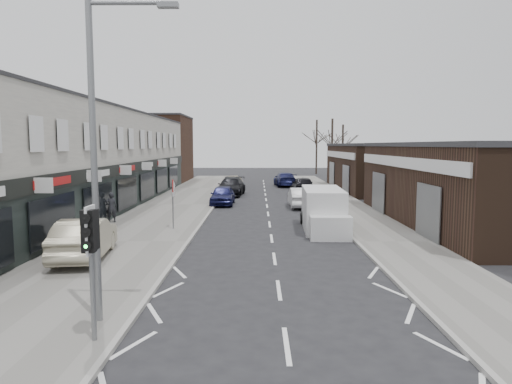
{
  "coord_description": "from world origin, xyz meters",
  "views": [
    {
      "loc": [
        -0.65,
        -12.01,
        4.56
      ],
      "look_at": [
        -0.75,
        7.02,
        2.6
      ],
      "focal_mm": 32.0,
      "sensor_mm": 36.0,
      "label": 1
    }
  ],
  "objects_px": {
    "parked_car_right_c": "(285,179)",
    "white_van": "(323,211)",
    "sedan_on_pavement": "(85,238)",
    "street_lamp": "(100,143)",
    "pedestrian": "(111,207)",
    "warning_sign": "(173,190)",
    "parked_car_left_c": "(233,181)",
    "traffic_light": "(91,242)",
    "parked_car_left_b": "(231,187)",
    "parked_car_left_a": "(223,195)",
    "parked_car_right_a": "(300,197)",
    "parked_car_right_b": "(303,185)"
  },
  "relations": [
    {
      "from": "traffic_light",
      "to": "street_lamp",
      "type": "bearing_deg",
      "value": 95.88
    },
    {
      "from": "warning_sign",
      "to": "parked_car_left_a",
      "type": "height_order",
      "value": "warning_sign"
    },
    {
      "from": "parked_car_right_a",
      "to": "parked_car_right_b",
      "type": "bearing_deg",
      "value": -96.89
    },
    {
      "from": "warning_sign",
      "to": "parked_car_left_a",
      "type": "relative_size",
      "value": 0.63
    },
    {
      "from": "pedestrian",
      "to": "parked_car_left_c",
      "type": "bearing_deg",
      "value": -122.87
    },
    {
      "from": "sedan_on_pavement",
      "to": "parked_car_right_c",
      "type": "height_order",
      "value": "sedan_on_pavement"
    },
    {
      "from": "street_lamp",
      "to": "white_van",
      "type": "height_order",
      "value": "street_lamp"
    },
    {
      "from": "street_lamp",
      "to": "pedestrian",
      "type": "xyz_separation_m",
      "value": [
        -4.61,
        14.78,
        -3.63
      ]
    },
    {
      "from": "parked_car_left_c",
      "to": "white_van",
      "type": "bearing_deg",
      "value": -80.99
    },
    {
      "from": "parked_car_right_a",
      "to": "parked_car_right_b",
      "type": "height_order",
      "value": "parked_car_right_b"
    },
    {
      "from": "parked_car_right_a",
      "to": "traffic_light",
      "type": "bearing_deg",
      "value": 73.42
    },
    {
      "from": "parked_car_right_c",
      "to": "pedestrian",
      "type": "bearing_deg",
      "value": 61.08
    },
    {
      "from": "parked_car_left_b",
      "to": "parked_car_right_c",
      "type": "xyz_separation_m",
      "value": [
        5.46,
        9.3,
        -0.03
      ]
    },
    {
      "from": "sedan_on_pavement",
      "to": "pedestrian",
      "type": "xyz_separation_m",
      "value": [
        -1.64,
        8.35,
        0.08
      ]
    },
    {
      "from": "pedestrian",
      "to": "parked_car_right_c",
      "type": "height_order",
      "value": "pedestrian"
    },
    {
      "from": "parked_car_left_a",
      "to": "parked_car_right_c",
      "type": "relative_size",
      "value": 0.81
    },
    {
      "from": "warning_sign",
      "to": "white_van",
      "type": "relative_size",
      "value": 0.46
    },
    {
      "from": "parked_car_left_c",
      "to": "street_lamp",
      "type": "bearing_deg",
      "value": -96.36
    },
    {
      "from": "warning_sign",
      "to": "white_van",
      "type": "height_order",
      "value": "warning_sign"
    },
    {
      "from": "traffic_light",
      "to": "sedan_on_pavement",
      "type": "distance_m",
      "value": 8.38
    },
    {
      "from": "parked_car_left_a",
      "to": "parked_car_right_a",
      "type": "height_order",
      "value": "parked_car_left_a"
    },
    {
      "from": "street_lamp",
      "to": "parked_car_left_b",
      "type": "relative_size",
      "value": 1.46
    },
    {
      "from": "white_van",
      "to": "parked_car_left_b",
      "type": "height_order",
      "value": "white_van"
    },
    {
      "from": "warning_sign",
      "to": "white_van",
      "type": "distance_m",
      "value": 8.07
    },
    {
      "from": "white_van",
      "to": "parked_car_right_b",
      "type": "xyz_separation_m",
      "value": [
        0.67,
        18.22,
        -0.24
      ]
    },
    {
      "from": "parked_car_left_c",
      "to": "parked_car_right_c",
      "type": "height_order",
      "value": "parked_car_right_c"
    },
    {
      "from": "warning_sign",
      "to": "parked_car_left_b",
      "type": "relative_size",
      "value": 0.49
    },
    {
      "from": "sedan_on_pavement",
      "to": "street_lamp",
      "type": "bearing_deg",
      "value": 107.19
    },
    {
      "from": "white_van",
      "to": "sedan_on_pavement",
      "type": "xyz_separation_m",
      "value": [
        -10.33,
        -6.6,
        -0.14
      ]
    },
    {
      "from": "parked_car_right_c",
      "to": "white_van",
      "type": "bearing_deg",
      "value": 87.17
    },
    {
      "from": "parked_car_left_a",
      "to": "parked_car_right_c",
      "type": "height_order",
      "value": "parked_car_right_c"
    },
    {
      "from": "sedan_on_pavement",
      "to": "parked_car_left_a",
      "type": "distance_m",
      "value": 17.56
    },
    {
      "from": "street_lamp",
      "to": "parked_car_right_b",
      "type": "height_order",
      "value": "street_lamp"
    },
    {
      "from": "warning_sign",
      "to": "parked_car_right_a",
      "type": "distance_m",
      "value": 12.12
    },
    {
      "from": "warning_sign",
      "to": "parked_car_left_b",
      "type": "distance_m",
      "value": 17.44
    },
    {
      "from": "street_lamp",
      "to": "parked_car_right_c",
      "type": "relative_size",
      "value": 1.51
    },
    {
      "from": "sedan_on_pavement",
      "to": "parked_car_left_b",
      "type": "xyz_separation_m",
      "value": [
        4.36,
        23.64,
        -0.12
      ]
    },
    {
      "from": "parked_car_left_b",
      "to": "parked_car_right_a",
      "type": "xyz_separation_m",
      "value": [
        5.58,
        -7.94,
        -0.07
      ]
    },
    {
      "from": "traffic_light",
      "to": "parked_car_left_b",
      "type": "relative_size",
      "value": 0.57
    },
    {
      "from": "sedan_on_pavement",
      "to": "white_van",
      "type": "bearing_deg",
      "value": -155.07
    },
    {
      "from": "traffic_light",
      "to": "parked_car_left_b",
      "type": "bearing_deg",
      "value": 87.7
    },
    {
      "from": "traffic_light",
      "to": "pedestrian",
      "type": "relative_size",
      "value": 1.78
    },
    {
      "from": "parked_car_right_a",
      "to": "parked_car_right_b",
      "type": "distance_m",
      "value": 9.18
    },
    {
      "from": "pedestrian",
      "to": "parked_car_left_b",
      "type": "relative_size",
      "value": 0.32
    },
    {
      "from": "parked_car_right_c",
      "to": "parked_car_left_a",
      "type": "bearing_deg",
      "value": 66.25
    },
    {
      "from": "sedan_on_pavement",
      "to": "parked_car_right_b",
      "type": "relative_size",
      "value": 1.0
    },
    {
      "from": "street_lamp",
      "to": "parked_car_right_b",
      "type": "distance_m",
      "value": 32.48
    },
    {
      "from": "parked_car_right_b",
      "to": "parked_car_right_c",
      "type": "relative_size",
      "value": 0.91
    },
    {
      "from": "parked_car_left_a",
      "to": "parked_car_left_c",
      "type": "height_order",
      "value": "parked_car_left_a"
    },
    {
      "from": "pedestrian",
      "to": "parked_car_left_a",
      "type": "xyz_separation_m",
      "value": [
        5.73,
        8.72,
        -0.26
      ]
    }
  ]
}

